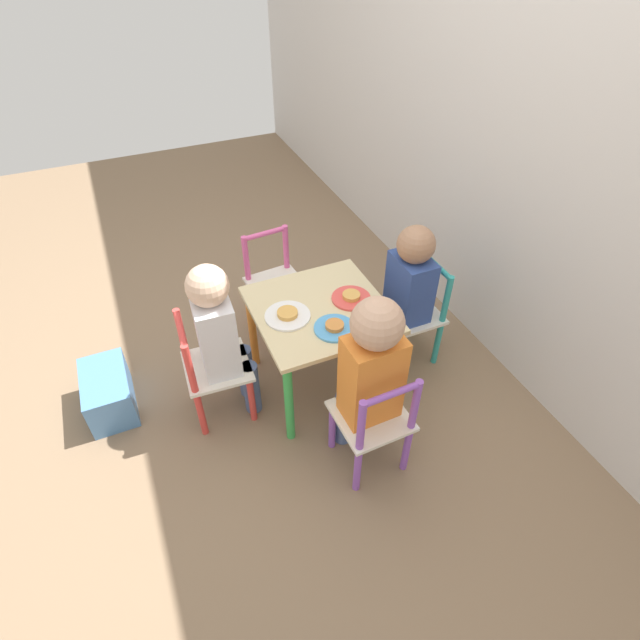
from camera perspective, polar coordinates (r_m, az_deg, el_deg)
name	(u,v)px	position (r m, az deg, el deg)	size (l,w,h in m)	color
ground_plane	(320,381)	(2.34, 0.00, -6.95)	(6.00, 6.00, 0.00)	#7F664C
house_wall	(552,54)	(2.13, 24.96, 25.83)	(6.00, 0.06, 2.60)	silver
kids_table	(320,321)	(2.08, 0.00, -0.10)	(0.54, 0.54, 0.44)	beige
chair_purple	(374,423)	(1.89, 6.17, -11.57)	(0.27, 0.27, 0.51)	silver
chair_red	(212,370)	(2.10, -12.26, -5.58)	(0.28, 0.28, 0.51)	silver
chair_teal	(414,314)	(2.35, 10.64, 0.66)	(0.26, 0.26, 0.51)	silver
chair_pink	(275,284)	(2.49, -5.17, 4.07)	(0.28, 0.28, 0.51)	silver
child_right	(370,369)	(1.74, 5.77, -5.57)	(0.23, 0.20, 0.79)	#4C608E
child_front	(220,331)	(1.97, -11.35, -1.26)	(0.21, 0.22, 0.75)	#4C608E
child_back	(407,286)	(2.20, 9.87, 3.84)	(0.20, 0.22, 0.72)	#38383D
plate_right	(335,327)	(1.93, 1.67, -0.85)	(0.16, 0.16, 0.03)	#4C9EE0
plate_front	(288,315)	(1.99, -3.73, 0.56)	(0.18, 0.18, 0.03)	white
plate_back	(351,297)	(2.08, 3.58, 2.59)	(0.16, 0.16, 0.03)	#E54C47
storage_bin	(109,392)	(2.36, -23.01, -7.61)	(0.32, 0.19, 0.19)	#4C7FB7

